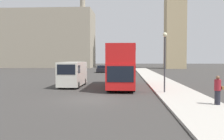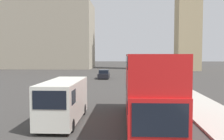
# 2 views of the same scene
# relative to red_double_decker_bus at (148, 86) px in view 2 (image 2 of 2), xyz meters

# --- Properties ---
(building_block_distant) EXTENTS (34.17, 13.98, 24.08)m
(building_block_distant) POSITION_rel_red_double_decker_bus_xyz_m (-28.30, 61.61, 7.55)
(building_block_distant) COLOR #9E937F
(building_block_distant) RESTS_ON ground_plane
(red_double_decker_bus) EXTENTS (2.53, 10.26, 4.22)m
(red_double_decker_bus) POSITION_rel_red_double_decker_bus_xyz_m (0.00, 0.00, 0.00)
(red_double_decker_bus) COLOR red
(red_double_decker_bus) RESTS_ON ground_plane
(white_van) EXTENTS (2.07, 5.91, 2.58)m
(white_van) POSITION_rel_red_double_decker_bus_xyz_m (-5.14, 0.36, -0.97)
(white_van) COLOR silver
(white_van) RESTS_ON ground_plane
(parked_sedan) EXTENTS (1.84, 4.32, 1.54)m
(parked_sedan) POSITION_rel_red_double_decker_bus_xyz_m (-4.96, 28.86, -1.66)
(parked_sedan) COLOR black
(parked_sedan) RESTS_ON ground_plane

